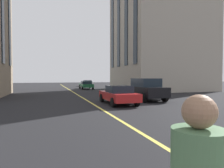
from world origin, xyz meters
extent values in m
cube|color=#D8C64C|center=(20.00, 0.00, 0.00)|extent=(80.00, 0.16, 0.01)
cube|color=#B7BABF|center=(44.20, -4.90, 0.59)|extent=(4.40, 1.80, 0.55)
cube|color=#19232D|center=(43.98, -4.90, 1.12)|extent=(1.85, 1.58, 0.50)
cylinder|color=black|center=(45.65, -4.04, 0.32)|extent=(0.64, 0.22, 0.64)
cylinder|color=black|center=(45.65, -5.76, 0.32)|extent=(0.64, 0.22, 0.64)
cylinder|color=black|center=(42.75, -4.04, 0.32)|extent=(0.64, 0.22, 0.64)
cylinder|color=black|center=(42.75, -5.76, 0.32)|extent=(0.64, 0.22, 0.64)
cube|color=#B21E1E|center=(14.71, -1.79, 0.59)|extent=(4.40, 1.80, 0.55)
cube|color=#19232D|center=(14.49, -1.79, 1.12)|extent=(1.85, 1.58, 0.50)
cylinder|color=black|center=(16.16, -0.93, 0.32)|extent=(0.64, 0.22, 0.64)
cylinder|color=black|center=(16.16, -2.65, 0.32)|extent=(0.64, 0.22, 0.64)
cylinder|color=black|center=(13.26, -0.93, 0.32)|extent=(0.64, 0.22, 0.64)
cylinder|color=black|center=(13.26, -2.65, 0.32)|extent=(0.64, 0.22, 0.64)
cube|color=#1E6038|center=(34.38, -2.95, 0.59)|extent=(4.40, 1.80, 0.55)
cube|color=#19232D|center=(34.16, -2.95, 1.12)|extent=(1.85, 1.58, 0.50)
cylinder|color=black|center=(35.84, -2.09, 0.32)|extent=(0.64, 0.22, 0.64)
cylinder|color=black|center=(35.84, -3.81, 0.32)|extent=(0.64, 0.22, 0.64)
cylinder|color=black|center=(32.93, -2.09, 0.32)|extent=(0.64, 0.22, 0.64)
cylinder|color=black|center=(32.93, -3.81, 0.32)|extent=(0.64, 0.22, 0.64)
cube|color=black|center=(16.39, -4.90, 0.78)|extent=(4.70, 1.95, 0.80)
cube|color=#19232D|center=(16.39, -4.90, 1.53)|extent=(2.59, 1.72, 0.70)
cylinder|color=black|center=(17.94, -3.96, 0.38)|extent=(0.76, 0.27, 0.76)
cylinder|color=black|center=(17.94, -5.84, 0.38)|extent=(0.76, 0.27, 0.76)
cylinder|color=black|center=(14.83, -3.96, 0.38)|extent=(0.76, 0.27, 0.76)
cylinder|color=black|center=(14.83, -5.84, 0.38)|extent=(0.76, 0.27, 0.76)
sphere|color=#8C664C|center=(2.03, 2.08, 1.72)|extent=(0.24, 0.24, 0.24)
cube|color=#A89E8E|center=(29.00, -13.76, 13.17)|extent=(12.75, 12.52, 26.34)
cube|color=#19232D|center=(30.59, -7.45, 13.70)|extent=(1.10, 0.10, 20.02)
cube|color=#19232D|center=(33.78, -7.45, 13.70)|extent=(1.10, 0.10, 20.02)
camera|label=1|loc=(0.91, 3.07, 1.96)|focal=31.83mm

